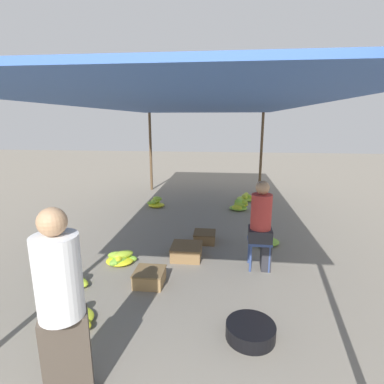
% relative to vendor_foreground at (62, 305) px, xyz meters
% --- Properties ---
extents(canopy_post_back_left, '(0.08, 0.08, 2.40)m').
position_rel_vendor_foreground_xyz_m(canopy_post_back_left, '(-1.11, 7.35, 0.38)').
color(canopy_post_back_left, brown).
rests_on(canopy_post_back_left, ground).
extents(canopy_post_back_right, '(0.08, 0.08, 2.40)m').
position_rel_vendor_foreground_xyz_m(canopy_post_back_right, '(2.30, 7.35, 0.38)').
color(canopy_post_back_right, brown).
rests_on(canopy_post_back_right, ground).
extents(canopy_tarp, '(3.81, 8.15, 0.04)m').
position_rel_vendor_foreground_xyz_m(canopy_tarp, '(0.59, 3.47, 1.60)').
color(canopy_tarp, '#33569E').
rests_on(canopy_tarp, canopy_post_front_left).
extents(vendor_foreground, '(0.45, 0.45, 1.59)m').
position_rel_vendor_foreground_xyz_m(vendor_foreground, '(0.00, 0.00, 0.00)').
color(vendor_foreground, '#4C4238').
rests_on(vendor_foreground, ground).
extents(stool, '(0.34, 0.34, 0.45)m').
position_rel_vendor_foreground_xyz_m(stool, '(1.75, 2.37, -0.47)').
color(stool, '#384C84').
rests_on(stool, ground).
extents(vendor_seated, '(0.35, 0.35, 1.35)m').
position_rel_vendor_foreground_xyz_m(vendor_seated, '(1.77, 2.37, -0.12)').
color(vendor_seated, '#2D2D33').
rests_on(vendor_seated, ground).
extents(basin_black, '(0.51, 0.51, 0.16)m').
position_rel_vendor_foreground_xyz_m(basin_black, '(1.50, 0.82, -0.75)').
color(basin_black, black).
rests_on(basin_black, ground).
extents(banana_pile_left_0, '(0.54, 0.51, 0.27)m').
position_rel_vendor_foreground_xyz_m(banana_pile_left_0, '(-0.43, 0.86, -0.75)').
color(banana_pile_left_0, '#BBCF2B').
rests_on(banana_pile_left_0, ground).
extents(banana_pile_left_1, '(0.47, 0.43, 0.20)m').
position_rel_vendor_foreground_xyz_m(banana_pile_left_1, '(-0.38, 2.26, -0.74)').
color(banana_pile_left_1, yellow).
rests_on(banana_pile_left_1, ground).
extents(banana_pile_left_2, '(0.46, 0.36, 0.27)m').
position_rel_vendor_foreground_xyz_m(banana_pile_left_2, '(-0.55, 5.42, -0.73)').
color(banana_pile_left_2, '#9DC330').
rests_on(banana_pile_left_2, ground).
extents(banana_pile_left_3, '(0.50, 0.43, 0.25)m').
position_rel_vendor_foreground_xyz_m(banana_pile_left_3, '(-0.78, 1.52, -0.74)').
color(banana_pile_left_3, '#79B536').
rests_on(banana_pile_left_3, ground).
extents(banana_pile_right_0, '(0.48, 0.51, 0.28)m').
position_rel_vendor_foreground_xyz_m(banana_pile_right_0, '(1.97, 3.29, -0.74)').
color(banana_pile_right_0, '#C2D229').
rests_on(banana_pile_right_0, ground).
extents(banana_pile_right_1, '(0.59, 0.53, 0.20)m').
position_rel_vendor_foreground_xyz_m(banana_pile_right_1, '(1.88, 6.32, -0.75)').
color(banana_pile_right_1, yellow).
rests_on(banana_pile_right_1, ground).
extents(banana_pile_right_2, '(0.48, 0.43, 0.29)m').
position_rel_vendor_foreground_xyz_m(banana_pile_right_2, '(1.59, 5.35, -0.71)').
color(banana_pile_right_2, '#7AB536').
rests_on(banana_pile_right_2, ground).
extents(crate_near, '(0.39, 0.39, 0.19)m').
position_rel_vendor_foreground_xyz_m(crate_near, '(0.87, 3.25, -0.73)').
color(crate_near, brown).
rests_on(crate_near, ground).
extents(crate_mid, '(0.49, 0.49, 0.22)m').
position_rel_vendor_foreground_xyz_m(crate_mid, '(0.62, 2.57, -0.72)').
color(crate_mid, olive).
rests_on(crate_mid, ground).
extents(crate_far, '(0.40, 0.40, 0.20)m').
position_rel_vendor_foreground_xyz_m(crate_far, '(0.22, 1.72, -0.72)').
color(crate_far, '#9E7A4C').
rests_on(crate_far, ground).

